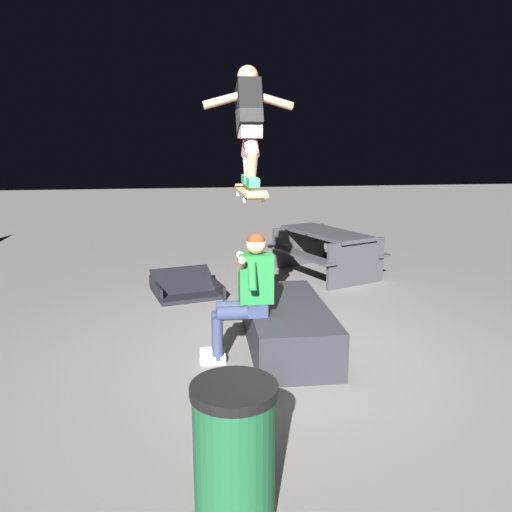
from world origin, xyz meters
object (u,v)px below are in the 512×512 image
object	(u,v)px
picnic_table_back	(325,246)
skateboard	(250,192)
skater_airborne	(249,120)
trash_bin	(235,453)
ledge_box_main	(287,326)
kicker_ramp	(186,290)
person_sitting_on_ledge	(246,290)

from	to	relation	value
picnic_table_back	skateboard	bearing A→B (deg)	151.06
skater_airborne	picnic_table_back	size ratio (longest dim) A/B	0.54
trash_bin	ledge_box_main	bearing A→B (deg)	-18.68
kicker_ramp	picnic_table_back	world-z (taller)	picnic_table_back
skateboard	trash_bin	size ratio (longest dim) A/B	1.18
ledge_box_main	person_sitting_on_ledge	distance (m)	0.72
trash_bin	kicker_ramp	bearing A→B (deg)	2.95
ledge_box_main	skater_airborne	distance (m)	2.20
person_sitting_on_ledge	kicker_ramp	world-z (taller)	person_sitting_on_ledge
skater_airborne	ledge_box_main	bearing A→B (deg)	-75.13
skateboard	trash_bin	world-z (taller)	skateboard
kicker_ramp	picnic_table_back	distance (m)	2.50
ledge_box_main	picnic_table_back	xyz separation A→B (m)	(2.89, -1.27, 0.26)
person_sitting_on_ledge	skateboard	world-z (taller)	skateboard
kicker_ramp	picnic_table_back	size ratio (longest dim) A/B	0.54
person_sitting_on_ledge	skater_airborne	world-z (taller)	skater_airborne
skater_airborne	picnic_table_back	xyz separation A→B (m)	(3.00, -1.69, -1.90)
ledge_box_main	skater_airborne	xyz separation A→B (m)	(-0.11, 0.42, 2.16)
ledge_box_main	skateboard	world-z (taller)	skateboard
skateboard	picnic_table_back	xyz separation A→B (m)	(3.06, -1.69, -1.21)
skateboard	trash_bin	distance (m)	2.65
picnic_table_back	person_sitting_on_ledge	bearing A→B (deg)	150.69
skateboard	kicker_ramp	xyz separation A→B (m)	(2.29, 0.64, -1.65)
skateboard	picnic_table_back	bearing A→B (deg)	-28.94
ledge_box_main	person_sitting_on_ledge	world-z (taller)	person_sitting_on_ledge
skateboard	skater_airborne	size ratio (longest dim) A/B	0.91
trash_bin	skater_airborne	bearing A→B (deg)	-9.88
skater_airborne	picnic_table_back	world-z (taller)	skater_airborne
skateboard	trash_bin	bearing A→B (deg)	169.88
picnic_table_back	skater_airborne	bearing A→B (deg)	150.61
ledge_box_main	trash_bin	xyz separation A→B (m)	(-2.46, 0.83, 0.19)
person_sitting_on_ledge	skateboard	distance (m)	0.98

